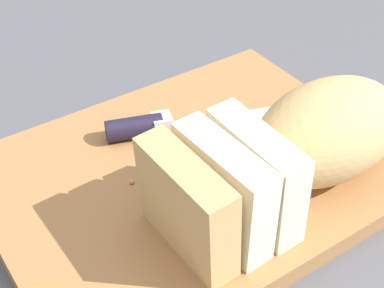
# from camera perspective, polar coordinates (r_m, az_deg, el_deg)

# --- Properties ---
(ground_plane) EXTENTS (3.00, 3.00, 0.00)m
(ground_plane) POSITION_cam_1_polar(r_m,az_deg,el_deg) (0.57, -0.00, -3.90)
(ground_plane) COLOR #4C4C51
(cutting_board) EXTENTS (0.39, 0.31, 0.02)m
(cutting_board) POSITION_cam_1_polar(r_m,az_deg,el_deg) (0.56, -0.00, -3.15)
(cutting_board) COLOR #9E6B3D
(cutting_board) RESTS_ON ground_plane
(bread_loaf) EXTENTS (0.26, 0.11, 0.09)m
(bread_loaf) POSITION_cam_1_polar(r_m,az_deg,el_deg) (0.52, 10.10, -0.54)
(bread_loaf) COLOR tan
(bread_loaf) RESTS_ON cutting_board
(bread_knife) EXTENTS (0.28, 0.13, 0.02)m
(bread_knife) POSITION_cam_1_polar(r_m,az_deg,el_deg) (0.60, -1.67, 2.07)
(bread_knife) COLOR silver
(bread_knife) RESTS_ON cutting_board
(crumb_near_knife) EXTENTS (0.01, 0.01, 0.01)m
(crumb_near_knife) POSITION_cam_1_polar(r_m,az_deg,el_deg) (0.61, 1.00, 2.71)
(crumb_near_knife) COLOR tan
(crumb_near_knife) RESTS_ON cutting_board
(crumb_near_loaf) EXTENTS (0.00, 0.00, 0.00)m
(crumb_near_loaf) POSITION_cam_1_polar(r_m,az_deg,el_deg) (0.60, -1.14, 1.00)
(crumb_near_loaf) COLOR tan
(crumb_near_loaf) RESTS_ON cutting_board
(crumb_stray_left) EXTENTS (0.00, 0.00, 0.00)m
(crumb_stray_left) POSITION_cam_1_polar(r_m,az_deg,el_deg) (0.54, 5.43, -3.54)
(crumb_stray_left) COLOR tan
(crumb_stray_left) RESTS_ON cutting_board
(crumb_stray_right) EXTENTS (0.00, 0.00, 0.00)m
(crumb_stray_right) POSITION_cam_1_polar(r_m,az_deg,el_deg) (0.54, -5.99, -3.74)
(crumb_stray_right) COLOR tan
(crumb_stray_right) RESTS_ON cutting_board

